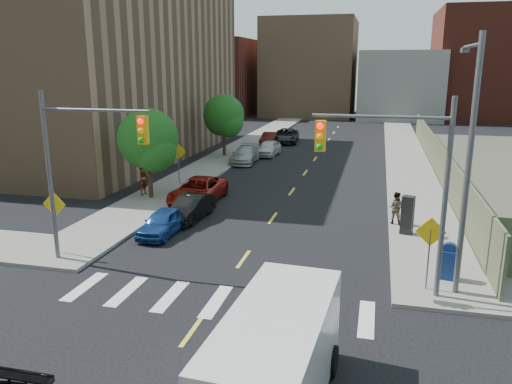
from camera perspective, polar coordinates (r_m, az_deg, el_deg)
The scene contains 29 objects.
ground at distance 14.53m, azimuth -10.20°, elevation -19.10°, with size 160.00×160.00×0.00m, color black.
sidewalk_nw at distance 54.64m, azimuth -0.09°, elevation 6.00°, with size 3.50×73.00×0.15m, color gray.
sidewalk_ne at distance 53.15m, azimuth 16.43°, elevation 5.18°, with size 3.50×73.00×0.15m, color gray.
fence_north at distance 39.82m, azimuth 19.95°, elevation 3.74°, with size 0.12×44.00×2.50m, color #545A3F.
building_nw at distance 49.20m, azimuth -20.38°, elevation 13.48°, with size 22.00×30.00×16.00m, color #8C6B4C.
bg_bldg_west at distance 85.47m, azimuth -4.92°, elevation 12.92°, with size 14.00×18.00×12.00m, color #592319.
bg_bldg_midwest at distance 83.76m, azimuth 6.27°, elevation 13.89°, with size 14.00×16.00×15.00m, color #8C6B4C.
bg_bldg_center at distance 81.10m, azimuth 16.08°, elevation 11.66°, with size 12.00×16.00×10.00m, color gray.
bg_bldg_east at distance 84.69m, azimuth 25.91°, elevation 12.93°, with size 18.00×18.00×16.00m, color #592319.
signal_nw at distance 20.63m, azimuth -19.34°, elevation 3.95°, with size 4.59×0.30×7.00m.
signal_ne at distance 17.36m, azimuth 16.10°, elevation 2.37°, with size 4.59×0.30×7.00m.
streetlight_ne at distance 18.36m, azimuth 23.09°, elevation 4.61°, with size 0.25×3.70×9.00m.
warn_sign_nw at distance 22.60m, azimuth -22.00°, elevation -2.05°, with size 1.06×0.06×2.83m.
warn_sign_ne at distance 18.59m, azimuth 19.26°, elevation -5.21°, with size 1.06×0.06×2.83m.
warn_sign_midwest at distance 34.14m, azimuth -8.87°, elevation 4.07°, with size 1.06×0.06×2.83m.
tree_west_near at distance 30.43m, azimuth -12.17°, elevation 5.52°, with size 3.66×3.64×5.52m.
tree_west_far at distance 44.30m, azimuth -3.69°, elevation 8.46°, with size 3.66×3.64×5.52m.
parked_car_blue at distance 24.43m, azimuth -10.61°, elevation -3.43°, with size 1.45×3.60×1.23m, color navy.
parked_car_black at distance 26.59m, azimuth -7.50°, elevation -1.78°, with size 1.36×3.89×1.28m, color black.
parked_car_red at distance 29.79m, azimuth -6.64°, elevation 0.17°, with size 2.42×5.24×1.46m, color maroon.
parked_car_silver at distance 41.78m, azimuth -1.29°, elevation 4.28°, with size 1.93×4.75×1.38m, color #A0A3A8.
parked_car_white at distance 45.18m, azimuth 1.44°, elevation 5.05°, with size 1.65×4.10×1.40m, color silver.
parked_car_maroon at distance 51.14m, azimuth 1.56°, elevation 6.08°, with size 1.39×3.99×1.31m, color #3E120C.
parked_car_grey at distance 53.00m, azimuth 3.44°, elevation 6.43°, with size 2.42×5.25×1.46m, color black.
cargo_van at distance 12.30m, azimuth 2.50°, elevation -18.15°, with size 2.61×5.72×2.56m.
mailbox at distance 20.11m, azimuth 21.12°, elevation -7.41°, with size 0.66×0.55×1.43m.
payphone at distance 24.64m, azimuth 16.91°, elevation -2.54°, with size 0.55×0.45×1.85m, color black.
pedestrian_west at distance 31.54m, azimuth -12.75°, elevation 1.29°, with size 0.65×0.43×1.79m, color gray.
pedestrian_east at distance 26.09m, azimuth 15.68°, elevation -1.76°, with size 0.80×0.62×1.64m, color gray.
Camera 1 is at (5.20, -11.00, 7.94)m, focal length 35.00 mm.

